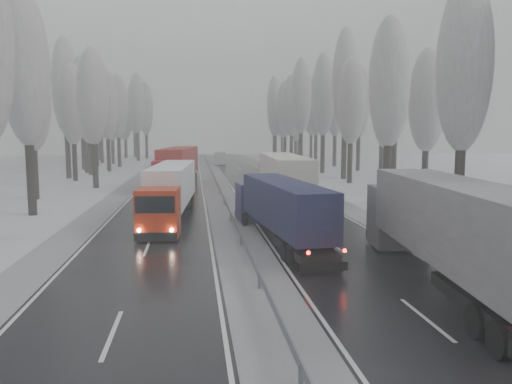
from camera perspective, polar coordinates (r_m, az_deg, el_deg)
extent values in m
plane|color=silver|center=(17.10, 2.19, -15.15)|extent=(260.00, 260.00, 0.00)
cube|color=black|center=(46.75, 2.63, -1.02)|extent=(7.50, 200.00, 0.03)
cube|color=black|center=(46.17, -10.33, -1.23)|extent=(7.50, 200.00, 0.03)
cube|color=#94979B|center=(46.16, -3.81, -1.13)|extent=(3.00, 200.00, 0.04)
cube|color=#94979B|center=(47.83, 8.49, -0.91)|extent=(2.40, 200.00, 0.04)
cube|color=#94979B|center=(46.72, -16.40, -1.30)|extent=(2.40, 200.00, 0.04)
cube|color=slate|center=(46.09, -3.81, -0.41)|extent=(0.06, 200.00, 0.32)
cube|color=slate|center=(13.40, 5.13, -20.28)|extent=(0.12, 0.12, 0.60)
cube|color=slate|center=(44.15, -3.66, -1.12)|extent=(0.12, 0.12, 0.60)
cube|color=slate|center=(75.94, -5.11, 2.20)|extent=(0.12, 0.12, 0.60)
cylinder|color=black|center=(36.11, 22.17, 0.61)|extent=(0.68, 0.68, 5.60)
ellipsoid|color=gray|center=(36.20, 22.75, 13.30)|extent=(3.60, 3.60, 11.45)
cylinder|color=black|center=(46.11, 14.71, 2.14)|extent=(0.68, 0.68, 5.62)
ellipsoid|color=gray|center=(46.19, 15.01, 12.12)|extent=(3.60, 3.60, 11.48)
cylinder|color=black|center=(52.01, 18.71, 2.14)|extent=(0.64, 0.64, 4.94)
ellipsoid|color=gray|center=(51.96, 19.02, 9.91)|extent=(3.60, 3.60, 10.09)
cylinder|color=black|center=(54.91, 14.85, 2.70)|extent=(0.66, 0.66, 5.32)
ellipsoid|color=gray|center=(54.92, 15.10, 10.64)|extent=(3.60, 3.60, 10.88)
cylinder|color=black|center=(59.42, 15.43, 3.46)|extent=(0.72, 0.72, 6.31)
ellipsoid|color=gray|center=(59.61, 15.71, 12.14)|extent=(3.60, 3.60, 12.90)
cylinder|color=black|center=(64.42, 10.67, 3.41)|extent=(0.67, 0.67, 5.38)
ellipsoid|color=gray|center=(64.43, 10.82, 10.24)|extent=(3.60, 3.60, 10.98)
cylinder|color=black|center=(70.32, 14.56, 3.27)|extent=(0.62, 0.62, 4.59)
ellipsoid|color=gray|center=(70.24, 14.73, 8.62)|extent=(3.60, 3.60, 9.39)
cylinder|color=black|center=(69.80, 10.02, 4.33)|extent=(0.76, 0.76, 6.95)
ellipsoid|color=gray|center=(70.09, 10.19, 12.46)|extent=(3.60, 3.60, 14.19)
cylinder|color=black|center=(75.85, 14.14, 4.28)|extent=(0.74, 0.74, 6.59)
ellipsoid|color=gray|center=(76.05, 14.35, 11.38)|extent=(3.60, 3.60, 13.46)
cylinder|color=black|center=(79.58, 7.62, 4.46)|extent=(0.72, 0.72, 6.37)
ellipsoid|color=gray|center=(79.73, 7.72, 11.00)|extent=(3.60, 3.60, 13.01)
cylinder|color=black|center=(85.47, 11.59, 4.40)|extent=(0.70, 0.70, 5.97)
ellipsoid|color=gray|center=(85.55, 11.73, 10.12)|extent=(3.60, 3.60, 12.20)
cylinder|color=black|center=(89.67, 5.13, 4.84)|extent=(0.74, 0.74, 6.65)
ellipsoid|color=gray|center=(89.85, 5.19, 10.91)|extent=(3.60, 3.60, 13.59)
cylinder|color=black|center=(95.36, 8.96, 4.75)|extent=(0.71, 0.71, 6.14)
ellipsoid|color=gray|center=(95.45, 9.06, 10.01)|extent=(3.60, 3.60, 12.54)
cylinder|color=black|center=(99.27, 4.06, 4.87)|extent=(0.71, 0.71, 6.05)
ellipsoid|color=gray|center=(99.35, 4.10, 9.86)|extent=(3.60, 3.60, 12.37)
cylinder|color=black|center=(104.45, 6.83, 5.00)|extent=(0.72, 0.72, 6.30)
ellipsoid|color=gray|center=(104.56, 6.90, 9.93)|extent=(3.60, 3.60, 12.87)
cylinder|color=black|center=(106.66, 3.32, 4.96)|extent=(0.70, 0.70, 5.88)
ellipsoid|color=gray|center=(106.72, 3.35, 9.47)|extent=(3.60, 3.60, 12.00)
cylinder|color=black|center=(111.20, 4.54, 4.76)|extent=(0.64, 0.64, 4.86)
ellipsoid|color=gray|center=(111.17, 4.57, 8.34)|extent=(3.60, 3.60, 9.92)
cylinder|color=black|center=(113.50, 2.22, 5.10)|extent=(0.70, 0.70, 5.98)
ellipsoid|color=gray|center=(113.57, 2.24, 9.41)|extent=(3.60, 3.60, 12.21)
cylinder|color=black|center=(119.23, 6.30, 5.20)|extent=(0.71, 0.71, 6.19)
ellipsoid|color=gray|center=(119.31, 6.36, 9.45)|extent=(3.60, 3.60, 12.64)
cylinder|color=black|center=(123.41, 2.08, 5.45)|extent=(0.75, 0.75, 6.86)
ellipsoid|color=gray|center=(123.57, 2.10, 9.99)|extent=(3.60, 3.60, 14.01)
cylinder|color=black|center=(128.64, 4.88, 5.19)|extent=(0.68, 0.68, 5.55)
ellipsoid|color=gray|center=(128.66, 4.92, 8.72)|extent=(3.60, 3.60, 11.33)
cylinder|color=black|center=(134.12, 2.08, 5.39)|extent=(0.71, 0.71, 6.09)
ellipsoid|color=gray|center=(134.19, 2.09, 9.11)|extent=(3.60, 3.60, 12.45)
cylinder|color=black|center=(138.54, 2.97, 5.31)|extent=(0.67, 0.67, 5.49)
ellipsoid|color=gray|center=(138.56, 2.99, 8.55)|extent=(3.60, 3.60, 11.21)
cylinder|color=black|center=(42.27, -24.32, 1.50)|extent=(0.69, 0.69, 5.83)
ellipsoid|color=gray|center=(42.40, -24.89, 12.78)|extent=(3.60, 3.60, 11.92)
cylinder|color=black|center=(52.25, -23.95, 1.98)|extent=(0.65, 0.65, 5.03)
ellipsoid|color=gray|center=(52.21, -24.33, 9.86)|extent=(3.60, 3.60, 10.28)
cylinder|color=black|center=(60.57, -17.90, 3.02)|extent=(0.67, 0.67, 5.44)
ellipsoid|color=gray|center=(60.59, -18.18, 10.36)|extent=(3.60, 3.60, 11.11)
cylinder|color=black|center=(66.34, -23.99, 3.19)|extent=(0.69, 0.69, 5.72)
ellipsoid|color=gray|center=(66.40, -24.34, 10.24)|extent=(3.60, 3.60, 11.69)
cylinder|color=black|center=(70.24, -20.00, 3.33)|extent=(0.66, 0.66, 5.23)
ellipsoid|color=gray|center=(70.23, -20.25, 9.42)|extent=(3.60, 3.60, 10.68)
cylinder|color=black|center=(74.51, -20.69, 4.01)|extent=(0.74, 0.74, 6.60)
ellipsoid|color=gray|center=(74.71, -21.00, 11.25)|extent=(3.60, 3.60, 13.49)
cylinder|color=black|center=(79.63, -18.39, 3.73)|extent=(0.65, 0.65, 5.16)
ellipsoid|color=gray|center=(79.62, -18.59, 9.04)|extent=(3.60, 3.60, 10.54)
cylinder|color=black|center=(83.81, -18.80, 4.07)|extent=(0.69, 0.69, 5.79)
ellipsoid|color=gray|center=(83.87, -19.02, 9.73)|extent=(3.60, 3.60, 11.84)
cylinder|color=black|center=(85.98, -16.49, 4.17)|extent=(0.68, 0.68, 5.64)
ellipsoid|color=gray|center=(86.02, -16.67, 9.54)|extent=(3.60, 3.60, 11.53)
cylinder|color=black|center=(90.79, -19.11, 4.49)|extent=(0.73, 0.73, 6.56)
ellipsoid|color=gray|center=(90.95, -19.34, 10.39)|extent=(3.60, 3.60, 13.40)
cylinder|color=black|center=(95.89, -15.36, 4.50)|extent=(0.69, 0.69, 5.79)
ellipsoid|color=gray|center=(95.95, -15.52, 9.44)|extent=(3.60, 3.60, 11.84)
cylinder|color=black|center=(100.60, -17.74, 4.76)|extent=(0.74, 0.74, 6.65)
ellipsoid|color=gray|center=(100.76, -17.93, 10.16)|extent=(3.60, 3.60, 13.58)
cylinder|color=black|center=(105.53, -16.03, 4.48)|extent=(0.65, 0.65, 5.12)
ellipsoid|color=gray|center=(105.52, -16.17, 8.45)|extent=(3.60, 3.60, 10.46)
cylinder|color=black|center=(109.94, -17.21, 4.71)|extent=(0.69, 0.69, 5.84)
ellipsoid|color=gray|center=(109.99, -17.36, 9.05)|extent=(3.60, 3.60, 11.92)
cylinder|color=black|center=(115.69, -13.33, 5.13)|extent=(0.74, 0.74, 6.67)
ellipsoid|color=gray|center=(115.83, -13.46, 9.85)|extent=(3.60, 3.60, 13.63)
cylinder|color=black|center=(120.97, -17.44, 4.98)|extent=(0.72, 0.72, 6.31)
ellipsoid|color=gray|center=(121.06, -17.59, 9.24)|extent=(3.60, 3.60, 12.88)
cylinder|color=black|center=(124.94, -12.39, 5.18)|extent=(0.72, 0.72, 6.29)
ellipsoid|color=gray|center=(125.03, -12.50, 9.30)|extent=(3.60, 3.60, 12.84)
cylinder|color=black|center=(129.56, -14.70, 4.85)|extent=(0.64, 0.64, 4.86)
ellipsoid|color=gray|center=(129.53, -14.80, 7.92)|extent=(3.60, 3.60, 9.92)
cylinder|color=black|center=(131.85, -13.66, 5.30)|extent=(0.74, 0.74, 6.63)
ellipsoid|color=gray|center=(131.97, -13.77, 9.41)|extent=(3.60, 3.60, 13.54)
cylinder|color=black|center=(136.17, -14.62, 5.14)|extent=(0.69, 0.69, 5.79)
ellipsoid|color=gray|center=(136.20, -14.73, 8.61)|extent=(3.60, 3.60, 11.82)
cube|color=#4D4C51|center=(29.21, 15.51, -2.48)|extent=(3.01, 3.10, 3.27)
cube|color=black|center=(30.40, 14.83, -0.65)|extent=(2.50, 0.37, 1.09)
cube|color=black|center=(30.83, 14.65, -4.44)|extent=(2.73, 0.45, 0.54)
cube|color=slate|center=(21.14, 22.15, -3.09)|extent=(4.25, 14.38, 3.05)
cube|color=black|center=(18.20, 26.78, -11.78)|extent=(3.01, 6.21, 0.49)
cylinder|color=black|center=(28.30, 13.70, -5.26)|extent=(0.50, 1.17, 1.13)
cylinder|color=black|center=(28.97, 18.10, -5.13)|extent=(0.50, 1.17, 1.13)
cylinder|color=black|center=(17.42, 24.00, -13.34)|extent=(0.50, 1.17, 1.13)
cylinder|color=black|center=(16.23, 26.17, -14.95)|extent=(0.50, 1.17, 1.13)
sphere|color=white|center=(30.52, 12.79, -3.67)|extent=(0.24, 0.24, 0.24)
sphere|color=white|center=(31.08, 16.50, -3.60)|extent=(0.24, 0.24, 0.24)
cube|color=#1D1E4A|center=(35.05, -0.03, -1.26)|extent=(2.46, 2.54, 2.67)
cube|color=black|center=(36.04, -0.44, -0.04)|extent=(2.04, 0.31, 0.89)
cube|color=black|center=(36.37, -0.46, -2.66)|extent=(2.23, 0.37, 0.44)
cube|color=#121533|center=(28.28, 3.17, -1.31)|extent=(3.48, 11.74, 2.49)
cube|color=black|center=(23.23, 7.22, -7.97)|extent=(2.05, 0.32, 0.40)
cube|color=black|center=(25.59, 5.17, -6.14)|extent=(2.47, 5.07, 0.40)
cube|color=black|center=(23.72, 6.79, -8.09)|extent=(2.04, 0.27, 0.53)
cylinder|color=black|center=(34.32, -1.28, -3.13)|extent=(0.41, 0.95, 0.92)
cylinder|color=black|center=(34.75, 1.74, -3.01)|extent=(0.41, 0.95, 0.92)
cylinder|color=black|center=(25.03, 3.37, -6.90)|extent=(0.41, 0.95, 0.92)
cylinder|color=black|center=(25.61, 7.41, -6.63)|extent=(0.41, 0.95, 0.92)
cylinder|color=black|center=(23.96, 4.17, -7.54)|extent=(0.41, 0.95, 0.92)
cylinder|color=black|center=(24.56, 8.36, -7.23)|extent=(0.41, 0.95, 0.92)
sphere|color=#FF0C05|center=(22.72, 5.29, -6.42)|extent=(0.18, 0.18, 0.18)
sphere|color=#FF0C05|center=(23.30, 9.25, -6.15)|extent=(0.18, 0.18, 0.18)
sphere|color=white|center=(36.16, -1.78, -2.15)|extent=(0.20, 0.20, 0.20)
sphere|color=white|center=(36.53, 0.82, -2.06)|extent=(0.20, 0.20, 0.20)
cube|color=#AAA497|center=(49.92, 1.88, 1.54)|extent=(2.84, 2.95, 3.28)
cube|color=black|center=(51.20, 1.70, 2.54)|extent=(2.52, 0.21, 1.09)
cube|color=black|center=(51.51, 1.68, 0.24)|extent=(2.74, 0.27, 0.55)
cube|color=beige|center=(41.39, 3.26, 2.04)|extent=(3.34, 14.31, 3.06)
cube|color=black|center=(34.66, 4.90, -2.82)|extent=(2.52, 0.23, 0.49)
cube|color=black|center=(37.77, 4.08, -1.68)|extent=(2.64, 6.10, 0.49)
cube|color=black|center=(35.29, 4.73, -3.01)|extent=(2.51, 0.16, 0.66)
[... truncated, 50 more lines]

